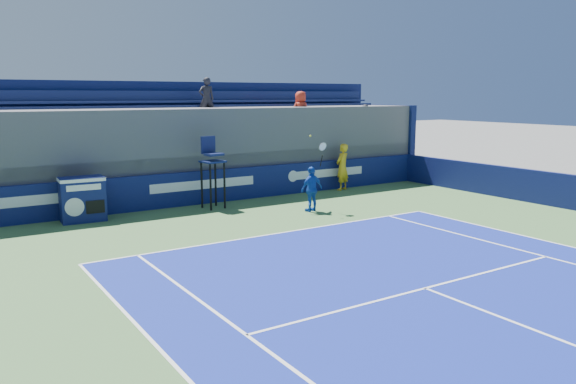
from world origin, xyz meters
TOP-DOWN VIEW (x-y plane):
  - ball_person at (6.01, 16.69)m, footprint 0.81×0.67m
  - back_hoarding at (0.00, 17.10)m, footprint 20.40×0.21m
  - match_clock at (-4.31, 16.47)m, footprint 1.36×0.80m
  - umpire_chair at (-0.05, 16.19)m, footprint 0.78×0.78m
  - tennis_player at (2.48, 13.86)m, footprint 0.96×0.47m
  - stadium_seating at (-0.00, 19.15)m, footprint 21.00×4.05m

SIDE VIEW (x-z plane):
  - back_hoarding at x=0.00m, z-range 0.00..1.20m
  - match_clock at x=-4.31m, z-range 0.04..1.44m
  - tennis_player at x=2.48m, z-range -0.51..2.06m
  - ball_person at x=6.01m, z-range 0.01..1.92m
  - umpire_chair at x=-0.05m, z-range 0.29..2.77m
  - stadium_seating at x=0.00m, z-range -0.44..4.11m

